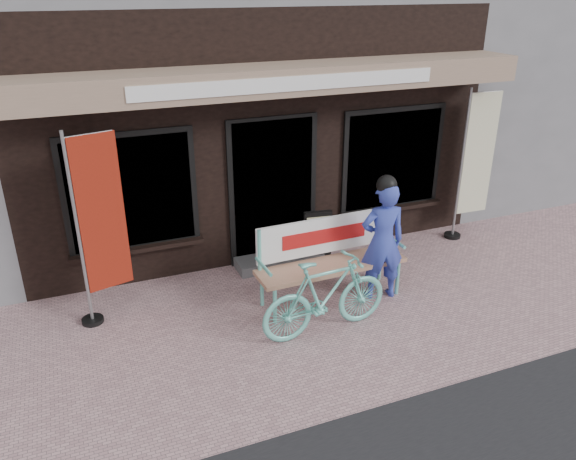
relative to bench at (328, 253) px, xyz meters
name	(u,v)px	position (x,y,z in m)	size (l,w,h in m)	color
ground	(330,325)	(-0.28, -0.66, -0.64)	(70.00, 70.00, 0.00)	#B2888B
storefront	(213,37)	(-0.28, 4.30, 2.35)	(7.00, 6.77, 6.00)	black
neighbor_right_near	(554,31)	(8.22, 4.84, 2.16)	(10.00, 7.00, 5.60)	slate
bench	(328,253)	(0.00, 0.00, 0.00)	(2.02, 0.57, 1.09)	#64C3B4
person	(383,239)	(0.65, -0.26, 0.20)	(0.65, 0.49, 1.71)	#3242AE
bicycle	(326,296)	(-0.39, -0.75, -0.14)	(0.46, 1.65, 0.99)	#64C3B4
nobori_red	(99,225)	(-2.76, 0.57, 0.62)	(0.72, 0.33, 2.44)	gray
nobori_cream	(475,162)	(3.00, 0.93, 0.63)	(0.72, 0.28, 2.45)	gray
menu_stand	(317,237)	(0.28, 0.93, -0.21)	(0.42, 0.15, 0.84)	black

